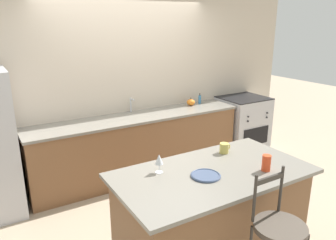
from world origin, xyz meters
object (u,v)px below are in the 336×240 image
Objects in this scene: oven_range at (242,124)px; pumpkin_decoration at (191,102)px; tumbler_cup at (266,163)px; coffee_mug at (224,148)px; soap_bottle at (200,99)px; dinner_plate at (206,175)px; wine_glass at (159,160)px.

pumpkin_decoration is (-1.00, 0.15, 0.49)m from oven_range.
tumbler_cup is at bearing -108.72° from pumpkin_decoration.
oven_range is at bearing 50.60° from tumbler_cup.
oven_range is 1.13m from pumpkin_decoration.
coffee_mug is 0.75× the size of soap_bottle.
oven_range is at bearing -8.24° from pumpkin_decoration.
pumpkin_decoration is (1.33, 2.14, 0.03)m from dinner_plate.
dinner_plate is at bearing -124.99° from soap_bottle.
oven_range is 7.43× the size of pumpkin_decoration.
tumbler_cup is at bearing -84.17° from coffee_mug.
wine_glass is 2.48m from pumpkin_decoration.
coffee_mug is at bearing 3.83° from wine_glass.
tumbler_cup is (0.05, -0.51, 0.02)m from coffee_mug.
soap_bottle is at bearing 167.91° from oven_range.
pumpkin_decoration is 0.20m from soap_bottle.
dinner_plate is at bearing -121.72° from pumpkin_decoration.
wine_glass is 1.38× the size of coffee_mug.
tumbler_cup is (0.54, -0.19, 0.07)m from dinner_plate.
pumpkin_decoration is (0.79, 2.33, -0.03)m from tumbler_cup.
pumpkin_decoration reaches higher than oven_range.
wine_glass is 2.64m from soap_bottle.
coffee_mug is 2.00m from pumpkin_decoration.
wine_glass is (-2.64, -1.72, 0.57)m from oven_range.
wine_glass is 0.96m from tumbler_cup.
soap_bottle reaches higher than coffee_mug.
wine_glass is 1.18× the size of tumbler_cup.
coffee_mug reaches higher than oven_range.
coffee_mug is 2.12m from soap_bottle.
wine_glass reaches higher than dinner_plate.
oven_range is 3.67× the size of dinner_plate.
dinner_plate is 0.43m from wine_glass.
pumpkin_decoration is at bearing 48.85° from wine_glass.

